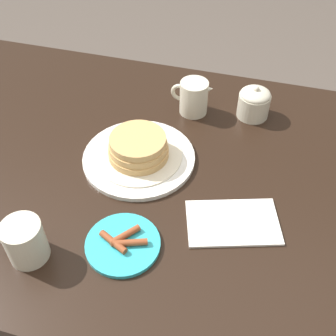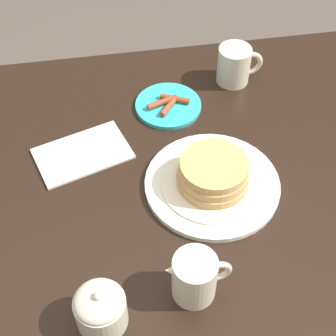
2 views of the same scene
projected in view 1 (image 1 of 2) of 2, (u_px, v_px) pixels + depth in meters
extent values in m
plane|color=#51473F|center=(143.00, 304.00, 1.55)|extent=(8.00, 8.00, 0.00)
cube|color=black|center=(131.00, 168.00, 1.04)|extent=(1.43, 0.91, 0.03)
cube|color=black|center=(16.00, 133.00, 1.69)|extent=(0.07, 0.07, 0.70)
cylinder|color=white|center=(139.00, 158.00, 1.04)|extent=(0.28, 0.28, 0.01)
cylinder|color=beige|center=(139.00, 155.00, 1.03)|extent=(0.21, 0.21, 0.00)
cylinder|color=tan|center=(139.00, 152.00, 1.03)|extent=(0.15, 0.15, 0.02)
cylinder|color=tan|center=(138.00, 146.00, 1.01)|extent=(0.14, 0.14, 0.02)
cylinder|color=tan|center=(138.00, 141.00, 1.00)|extent=(0.14, 0.14, 0.02)
cylinder|color=#2DADBC|center=(123.00, 244.00, 0.86)|extent=(0.16, 0.16, 0.01)
cylinder|color=brown|center=(130.00, 243.00, 0.85)|extent=(0.07, 0.04, 0.01)
cylinder|color=brown|center=(113.00, 242.00, 0.85)|extent=(0.07, 0.04, 0.01)
cylinder|color=brown|center=(125.00, 235.00, 0.86)|extent=(0.05, 0.06, 0.01)
cylinder|color=beige|center=(25.00, 241.00, 0.82)|extent=(0.08, 0.08, 0.09)
torus|color=beige|center=(7.00, 237.00, 0.82)|extent=(0.06, 0.01, 0.06)
cylinder|color=brown|center=(20.00, 229.00, 0.79)|extent=(0.07, 0.07, 0.00)
cylinder|color=beige|center=(194.00, 98.00, 1.15)|extent=(0.08, 0.08, 0.09)
cone|color=beige|center=(207.00, 89.00, 1.11)|extent=(0.04, 0.03, 0.04)
torus|color=beige|center=(180.00, 92.00, 1.15)|extent=(0.05, 0.01, 0.05)
cylinder|color=beige|center=(253.00, 105.00, 1.14)|extent=(0.09, 0.09, 0.07)
ellipsoid|color=beige|center=(255.00, 94.00, 1.12)|extent=(0.08, 0.08, 0.03)
sphere|color=beige|center=(256.00, 89.00, 1.11)|extent=(0.02, 0.02, 0.02)
cube|color=silver|center=(233.00, 222.00, 0.90)|extent=(0.22, 0.18, 0.01)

